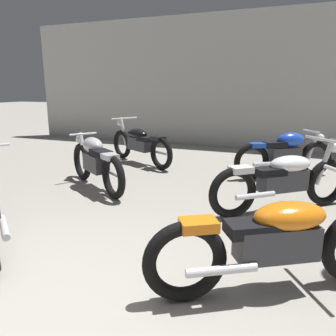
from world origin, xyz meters
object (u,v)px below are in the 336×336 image
Objects in this scene: motorcycle_left_row_2 at (140,143)px; motorcycle_right_row_2 at (285,154)px; motorcycle_left_row_1 at (96,161)px; motorcycle_right_row_1 at (284,179)px; motorcycle_right_row_0 at (278,240)px.

motorcycle_right_row_2 is at bearing -2.09° from motorcycle_left_row_2.
motorcycle_right_row_1 is at bearing 0.15° from motorcycle_left_row_1.
motorcycle_right_row_0 is at bearing -88.77° from motorcycle_right_row_1.
motorcycle_right_row_1 is (2.94, 0.01, -0.01)m from motorcycle_left_row_1.
motorcycle_right_row_2 is at bearing 91.73° from motorcycle_right_row_1.
motorcycle_left_row_2 is at bearing 129.04° from motorcycle_right_row_0.
motorcycle_left_row_2 is at bearing 94.30° from motorcycle_left_row_1.
motorcycle_left_row_2 reaches higher than motorcycle_right_row_2.
motorcycle_left_row_1 is 3.55m from motorcycle_right_row_0.
motorcycle_left_row_2 is (-0.15, 1.94, -0.01)m from motorcycle_left_row_1.
motorcycle_left_row_1 is 1.95m from motorcycle_left_row_2.
motorcycle_left_row_2 reaches higher than motorcycle_left_row_1.
motorcycle_right_row_0 is 1.11× the size of motorcycle_right_row_2.
motorcycle_left_row_2 is 4.97m from motorcycle_right_row_0.
motorcycle_right_row_1 is (-0.04, 1.93, 0.00)m from motorcycle_right_row_0.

